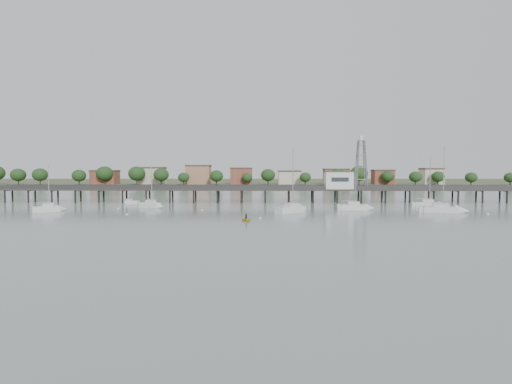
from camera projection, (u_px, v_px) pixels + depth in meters
The scene contains 15 objects.
ground_plane at pixel (244, 232), 66.12m from camera, with size 500.00×500.00×0.00m, color slate.
pier at pixel (253, 189), 125.83m from camera, with size 150.00×5.00×5.50m.
pier_building at pixel (339, 180), 125.23m from camera, with size 8.40×5.40×5.30m.
lattice_tower at pixel (361, 165), 124.88m from camera, with size 3.20×3.20×15.50m.
sailboat_a at pixel (52, 209), 98.47m from camera, with size 6.58×5.54×11.25m.
sailboat_e at pixel (433, 205), 109.28m from camera, with size 8.51×3.92×13.55m.
sailboat_d at pixel (449, 210), 95.84m from camera, with size 10.01×5.26×15.74m.
sailboat_b at pixel (154, 205), 107.60m from camera, with size 6.84×4.69×11.18m.
sailboat_c at pixel (296, 209), 97.88m from camera, with size 8.33×8.56×15.18m.
sailboat_f at pixel (359, 207), 101.98m from camera, with size 8.16×2.93×13.25m.
white_tender at pixel (132, 202), 120.40m from camera, with size 4.13×2.21×1.53m.
yellow_dinghy at pixel (246, 221), 80.28m from camera, with size 2.17×0.63×3.04m, color yellow.
dinghy_occupant at pixel (246, 221), 80.28m from camera, with size 0.45×1.24×0.30m, color black.
mooring_buoys at pixel (256, 212), 96.51m from camera, with size 84.43×22.37×0.39m.
far_shore at pixel (260, 182), 305.27m from camera, with size 500.00×170.00×10.40m.
Camera 1 is at (3.03, -65.66, 9.64)m, focal length 30.00 mm.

